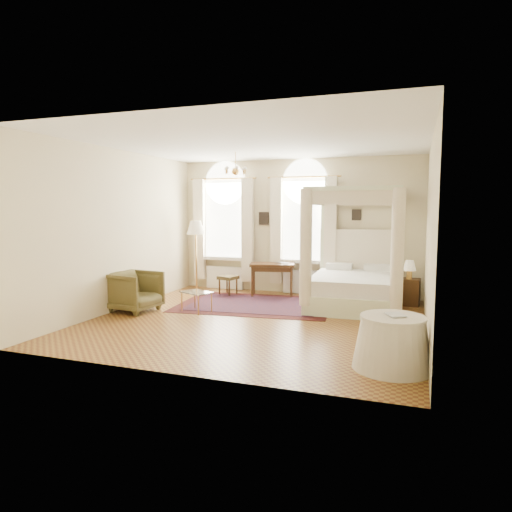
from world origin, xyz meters
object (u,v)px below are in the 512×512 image
at_px(floor_lamp, 196,231).
at_px(side_table, 392,343).
at_px(writing_desk, 272,268).
at_px(canopy_bed, 354,281).
at_px(armchair, 135,291).
at_px(nightstand, 410,292).
at_px(stool, 228,279).
at_px(coffee_table, 196,294).

distance_m(floor_lamp, side_table, 6.61).
distance_m(writing_desk, floor_lamp, 2.16).
relative_size(canopy_bed, armchair, 2.79).
xyz_separation_m(nightstand, side_table, (-0.15, -4.22, 0.05)).
xyz_separation_m(nightstand, floor_lamp, (-5.13, -0.03, 1.24)).
distance_m(canopy_bed, floor_lamp, 4.17).
xyz_separation_m(nightstand, stool, (-4.21, -0.16, 0.09)).
bearing_deg(side_table, stool, 134.98).
relative_size(nightstand, side_table, 0.57).
xyz_separation_m(writing_desk, side_table, (2.99, -4.26, -0.33)).
relative_size(armchair, floor_lamp, 0.50).
relative_size(canopy_bed, nightstand, 4.29).
xyz_separation_m(canopy_bed, floor_lamp, (-4.02, 0.57, 0.96)).
relative_size(canopy_bed, side_table, 2.43).
height_order(stool, side_table, side_table).
height_order(stool, coffee_table, stool).
distance_m(canopy_bed, armchair, 4.59).
bearing_deg(canopy_bed, armchair, -156.09).
height_order(canopy_bed, floor_lamp, canopy_bed).
xyz_separation_m(canopy_bed, nightstand, (1.11, 0.60, -0.28)).
height_order(canopy_bed, coffee_table, canopy_bed).
xyz_separation_m(canopy_bed, writing_desk, (-2.03, 0.64, 0.10)).
distance_m(writing_desk, armchair, 3.32).
bearing_deg(nightstand, coffee_table, -152.74).
distance_m(nightstand, side_table, 4.22).
relative_size(nightstand, stool, 1.21).
relative_size(nightstand, armchair, 0.65).
height_order(stool, armchair, armchair).
bearing_deg(floor_lamp, coffee_table, -63.15).
bearing_deg(side_table, floor_lamp, 139.96).
height_order(nightstand, coffee_table, nightstand).
xyz_separation_m(canopy_bed, coffee_table, (-2.97, -1.50, -0.20)).
xyz_separation_m(armchair, coffee_table, (1.22, 0.36, -0.04)).
distance_m(coffee_table, side_table, 4.47).
xyz_separation_m(writing_desk, armchair, (-2.16, -2.50, -0.26)).
xyz_separation_m(writing_desk, stool, (-1.07, -0.20, -0.29)).
height_order(nightstand, side_table, side_table).
relative_size(canopy_bed, writing_desk, 2.18).
distance_m(stool, floor_lamp, 1.48).
height_order(armchair, coffee_table, armchair).
relative_size(canopy_bed, floor_lamp, 1.40).
bearing_deg(side_table, armchair, 161.16).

